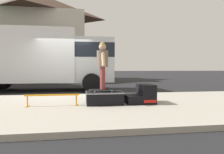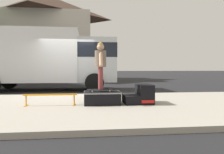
% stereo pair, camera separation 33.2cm
% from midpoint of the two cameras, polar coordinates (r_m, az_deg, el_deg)
% --- Properties ---
extents(ground_plane, '(140.00, 140.00, 0.00)m').
position_cam_midpoint_polar(ground_plane, '(9.08, -11.52, -4.88)').
color(ground_plane, black).
extents(sidewalk_slab, '(50.00, 5.00, 0.12)m').
position_cam_midpoint_polar(sidewalk_slab, '(6.13, -14.09, -7.91)').
color(sidewalk_slab, '#A8A093').
rests_on(sidewalk_slab, ground).
extents(skate_box, '(1.03, 0.78, 0.35)m').
position_cam_midpoint_polar(skate_box, '(6.11, -1.16, -5.50)').
color(skate_box, black).
rests_on(skate_box, sidewalk_slab).
extents(kicker_ramp, '(0.82, 0.77, 0.55)m').
position_cam_midpoint_polar(kicker_ramp, '(6.30, 9.11, -4.91)').
color(kicker_ramp, black).
rests_on(kicker_ramp, sidewalk_slab).
extents(grind_rail, '(1.46, 0.28, 0.32)m').
position_cam_midpoint_polar(grind_rail, '(6.05, -14.81, -5.18)').
color(grind_rail, orange).
rests_on(grind_rail, sidewalk_slab).
extents(skateboard, '(0.79, 0.25, 0.07)m').
position_cam_midpoint_polar(skateboard, '(6.12, -1.55, -3.42)').
color(skateboard, black).
rests_on(skateboard, skate_box).
extents(skater_kid, '(0.33, 0.70, 1.36)m').
position_cam_midpoint_polar(skater_kid, '(6.09, -1.56, 4.18)').
color(skater_kid, brown).
rests_on(skater_kid, skateboard).
extents(box_truck, '(6.91, 2.63, 3.05)m').
position_cam_midpoint_polar(box_truck, '(11.34, -15.99, 5.14)').
color(box_truck, silver).
rests_on(box_truck, ground).
extents(house_behind, '(9.54, 8.22, 8.40)m').
position_cam_midpoint_polar(house_behind, '(22.03, -17.51, 10.42)').
color(house_behind, beige).
rests_on(house_behind, ground).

